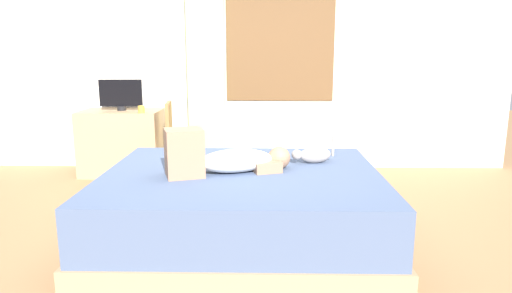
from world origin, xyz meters
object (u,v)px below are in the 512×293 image
Objects in this scene: desk at (123,142)px; cat at (313,155)px; tv_monitor at (121,94)px; cup at (141,109)px; chair_by_desk at (179,134)px; bed at (242,205)px; person_lying at (223,158)px.

cat is at bearing -37.37° from desk.
cup is at bearing -37.35° from tv_monitor.
cup is 0.48m from chair_by_desk.
bed is at bearing -53.88° from cup.
desk is at bearing 142.63° from cat.
chair_by_desk is at bearing 0.23° from cup.
tv_monitor is at bearing 142.44° from cat.
desk is at bearing 128.88° from bed.
cup is (-1.04, 1.65, 0.15)m from person_lying.
bed is at bearing 14.81° from person_lying.
cat is at bearing -44.96° from chair_by_desk.
bed is at bearing -64.16° from chair_by_desk.
person_lying is 1.93× the size of tv_monitor.
bed is 0.70m from cat.
chair_by_desk is (-1.34, 1.34, -0.08)m from cat.
cup is (0.30, -0.22, 0.41)m from desk.
chair_by_desk reaches higher than person_lying.
tv_monitor reaches higher than cat.
tv_monitor is at bearing 128.62° from bed.
person_lying is 1.03× the size of desk.
person_lying is at bearing -68.65° from chair_by_desk.
bed is 0.40m from person_lying.
chair_by_desk is at bearing 115.84° from bed.
person_lying is (-0.14, -0.04, 0.38)m from bed.
cat is 0.39× the size of desk.
tv_monitor is (-1.33, 1.87, 0.29)m from person_lying.
desk is 1.87× the size of tv_monitor.
chair_by_desk is (-0.65, 1.65, -0.12)m from person_lying.
desk is (-1.34, 1.87, -0.26)m from person_lying.
chair_by_desk is (0.70, -0.22, 0.14)m from desk.
person_lying is at bearing -165.19° from bed.
desk is 0.55m from cup.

